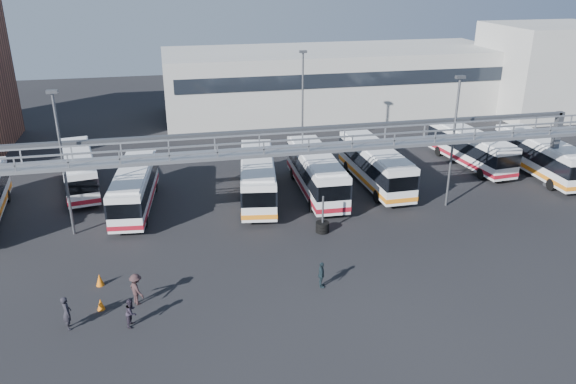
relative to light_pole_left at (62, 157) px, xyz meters
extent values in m
plane|color=black|center=(16.00, -8.00, -5.73)|extent=(140.00, 140.00, 0.00)
cube|color=#93969B|center=(16.00, -3.00, 0.37)|extent=(50.00, 1.80, 0.22)
cube|color=#93969B|center=(16.00, -3.85, 1.32)|extent=(50.00, 0.10, 0.10)
cube|color=#93969B|center=(16.00, -2.15, 1.32)|extent=(50.00, 0.10, 0.10)
cube|color=#4C4F54|center=(16.00, 1.00, 0.57)|extent=(45.00, 0.50, 0.35)
cube|color=#9E9E99|center=(28.00, 30.00, -1.73)|extent=(42.00, 14.00, 8.00)
cube|color=#B2B2AD|center=(54.00, 24.00, -0.23)|extent=(14.00, 12.00, 11.00)
cylinder|color=#4C4F54|center=(0.00, 0.00, -0.73)|extent=(0.18, 0.18, 10.00)
cube|color=#4C4F54|center=(0.00, 0.00, 4.37)|extent=(0.70, 0.35, 0.22)
cylinder|color=#4C4F54|center=(28.00, -1.00, -0.73)|extent=(0.18, 0.18, 10.00)
cube|color=#4C4F54|center=(28.00, -1.00, 4.37)|extent=(0.70, 0.35, 0.22)
cylinder|color=#4C4F54|center=(20.00, 14.00, -0.73)|extent=(0.18, 0.18, 10.00)
cube|color=#4C4F54|center=(20.00, 14.00, 4.37)|extent=(0.70, 0.35, 0.22)
cylinder|color=black|center=(-5.90, 7.18, -5.22)|extent=(0.40, 1.03, 1.01)
cube|color=silver|center=(-0.52, 8.97, -3.97)|extent=(4.18, 10.87, 2.65)
cube|color=black|center=(-0.52, 8.97, -3.65)|extent=(4.25, 10.94, 1.06)
cube|color=maroon|center=(-0.52, 8.97, -4.91)|extent=(4.24, 10.93, 0.34)
cube|color=silver|center=(-0.52, 8.97, -2.56)|extent=(3.76, 9.78, 0.15)
cylinder|color=black|center=(-1.01, 5.43, -5.24)|extent=(0.45, 1.00, 0.96)
cylinder|color=black|center=(1.13, 5.80, -5.24)|extent=(0.45, 1.00, 0.96)
cylinder|color=black|center=(-2.17, 12.13, -5.24)|extent=(0.45, 1.00, 0.96)
cylinder|color=black|center=(-0.03, 12.50, -5.24)|extent=(0.45, 1.00, 0.96)
cube|color=silver|center=(4.18, 3.64, -3.96)|extent=(3.49, 10.82, 2.66)
cube|color=black|center=(4.18, 3.64, -3.65)|extent=(3.56, 10.89, 1.06)
cube|color=maroon|center=(4.18, 3.64, -4.91)|extent=(3.55, 10.87, 0.34)
cube|color=silver|center=(4.18, 3.64, -2.56)|extent=(3.14, 9.74, 0.15)
cylinder|color=black|center=(2.75, 0.37, -5.24)|extent=(0.39, 0.99, 0.97)
cylinder|color=black|center=(4.91, 0.15, -5.24)|extent=(0.39, 0.99, 0.97)
cylinder|color=black|center=(3.45, 7.14, -5.24)|extent=(0.39, 0.99, 0.97)
cylinder|color=black|center=(5.61, 6.91, -5.24)|extent=(0.39, 0.99, 0.97)
cube|color=silver|center=(13.76, 3.64, -3.86)|extent=(4.19, 11.53, 2.82)
cube|color=black|center=(13.76, 3.64, -3.52)|extent=(4.26, 11.60, 1.13)
cube|color=orange|center=(13.76, 3.64, -4.86)|extent=(4.25, 11.58, 0.36)
cube|color=silver|center=(13.76, 3.64, -2.37)|extent=(3.77, 10.38, 0.16)
cylinder|color=black|center=(12.08, 0.24, -5.21)|extent=(0.45, 1.06, 1.02)
cylinder|color=black|center=(14.38, -0.10, -5.21)|extent=(0.45, 1.06, 1.02)
cylinder|color=black|center=(13.14, 7.38, -5.21)|extent=(0.45, 1.06, 1.02)
cylinder|color=black|center=(15.44, 7.03, -5.21)|extent=(0.45, 1.06, 1.02)
cube|color=silver|center=(18.63, 3.72, -3.83)|extent=(2.92, 11.50, 2.86)
cube|color=black|center=(18.63, 3.72, -3.49)|extent=(2.98, 11.57, 1.14)
cube|color=maroon|center=(18.63, 3.72, -4.84)|extent=(2.97, 11.56, 0.36)
cube|color=silver|center=(18.63, 3.72, -2.32)|extent=(2.63, 10.35, 0.17)
cylinder|color=black|center=(17.34, 0.09, -5.21)|extent=(0.34, 1.05, 1.04)
cylinder|color=black|center=(19.70, 0.03, -5.21)|extent=(0.34, 1.05, 1.04)
cylinder|color=black|center=(17.55, 7.41, -5.21)|extent=(0.34, 1.05, 1.04)
cylinder|color=black|center=(19.91, 7.34, -5.21)|extent=(0.34, 1.05, 1.04)
cube|color=silver|center=(24.01, 4.40, -3.84)|extent=(2.80, 11.42, 2.84)
cube|color=black|center=(24.01, 4.40, -3.50)|extent=(2.87, 11.48, 1.14)
cube|color=orange|center=(24.01, 4.40, -4.85)|extent=(2.86, 11.47, 0.36)
cube|color=silver|center=(24.01, 4.40, -2.34)|extent=(2.52, 10.28, 0.17)
cylinder|color=black|center=(22.91, 0.73, -5.21)|extent=(0.33, 1.04, 1.03)
cylinder|color=black|center=(25.26, 0.78, -5.21)|extent=(0.33, 1.04, 1.03)
cylinder|color=black|center=(22.77, 8.01, -5.21)|extent=(0.33, 1.04, 1.03)
cylinder|color=black|center=(25.12, 8.06, -5.21)|extent=(0.33, 1.04, 1.03)
cube|color=silver|center=(34.55, 7.26, -3.94)|extent=(3.47, 10.95, 2.69)
cube|color=black|center=(34.55, 7.26, -3.62)|extent=(3.54, 11.01, 1.08)
cube|color=maroon|center=(34.55, 7.26, -4.90)|extent=(3.52, 11.00, 0.34)
cube|color=silver|center=(34.55, 7.26, -2.52)|extent=(3.12, 9.85, 0.16)
cylinder|color=black|center=(33.78, 3.73, -5.24)|extent=(0.39, 1.00, 0.98)
cylinder|color=black|center=(35.98, 3.94, -5.24)|extent=(0.39, 1.00, 0.98)
cylinder|color=black|center=(33.12, 10.58, -5.24)|extent=(0.39, 1.00, 0.98)
cylinder|color=black|center=(35.31, 10.79, -5.24)|extent=(0.39, 1.00, 0.98)
cube|color=silver|center=(39.34, 3.61, -3.87)|extent=(2.76, 11.26, 2.80)
cube|color=black|center=(39.34, 3.61, -3.54)|extent=(2.82, 11.32, 1.12)
cube|color=orange|center=(39.34, 3.61, -4.86)|extent=(2.81, 11.31, 0.36)
cube|color=silver|center=(39.34, 3.61, -2.38)|extent=(2.49, 10.13, 0.16)
cylinder|color=black|center=(38.12, 0.04, -5.22)|extent=(0.33, 1.03, 1.02)
cylinder|color=black|center=(40.42, 0.00, -5.22)|extent=(0.33, 1.03, 1.02)
cylinder|color=black|center=(38.25, 7.22, -5.22)|extent=(0.33, 1.03, 1.02)
cylinder|color=black|center=(40.56, 7.17, -5.22)|extent=(0.33, 1.03, 1.02)
imported|color=black|center=(1.18, -11.62, -4.78)|extent=(0.62, 0.79, 1.89)
imported|color=#251F2B|center=(4.41, -12.06, -4.94)|extent=(0.81, 0.92, 1.58)
imported|color=#302022|center=(4.63, -10.03, -4.80)|extent=(1.21, 1.38, 1.85)
imported|color=#19272E|center=(15.12, -10.56, -4.92)|extent=(0.56, 1.00, 1.62)
cone|color=#CE600B|center=(2.67, -10.20, -5.39)|extent=(0.56, 0.56, 0.67)
cone|color=#CE600B|center=(2.39, -7.56, -5.35)|extent=(0.59, 0.59, 0.75)
cylinder|color=black|center=(17.18, -3.50, -5.59)|extent=(0.96, 0.96, 0.23)
cylinder|color=black|center=(17.18, -3.50, -5.34)|extent=(0.96, 0.96, 0.23)
cylinder|color=black|center=(17.18, -3.50, -5.09)|extent=(0.96, 0.96, 0.23)
cylinder|color=#4C4F54|center=(17.18, -3.50, -4.36)|extent=(0.14, 0.14, 2.74)
camera|label=1|loc=(7.05, -38.00, 11.84)|focal=35.00mm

